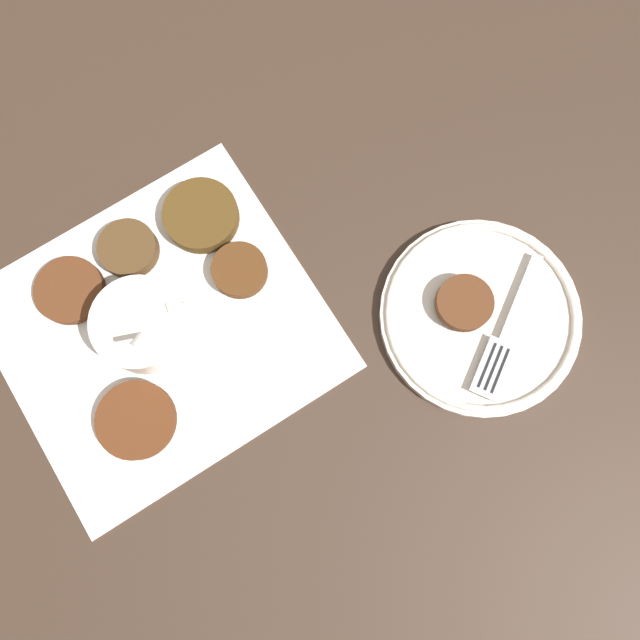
% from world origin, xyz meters
% --- Properties ---
extents(ground_plane, '(4.00, 4.00, 0.00)m').
position_xyz_m(ground_plane, '(0.00, 0.00, 0.00)').
color(ground_plane, '#38281E').
extents(napkin, '(0.38, 0.36, 0.00)m').
position_xyz_m(napkin, '(0.01, 0.03, 0.00)').
color(napkin, silver).
rests_on(napkin, ground_plane).
extents(sauce_bowl, '(0.10, 0.10, 0.10)m').
position_xyz_m(sauce_bowl, '(-0.00, 0.03, 0.03)').
color(sauce_bowl, silver).
rests_on(sauce_bowl, napkin).
extents(fritter_0, '(0.08, 0.08, 0.01)m').
position_xyz_m(fritter_0, '(-0.04, -0.06, 0.01)').
color(fritter_0, '#542B15').
rests_on(fritter_0, napkin).
extents(fritter_1, '(0.07, 0.07, 0.01)m').
position_xyz_m(fritter_1, '(-0.06, 0.10, 0.01)').
color(fritter_1, '#512B17').
rests_on(fritter_1, napkin).
extents(fritter_2, '(0.08, 0.08, 0.02)m').
position_xyz_m(fritter_2, '(0.09, 0.13, 0.01)').
color(fritter_2, '#4A3315').
rests_on(fritter_2, napkin).
extents(fritter_3, '(0.06, 0.06, 0.02)m').
position_xyz_m(fritter_3, '(0.01, 0.12, 0.01)').
color(fritter_3, '#4A331B').
rests_on(fritter_3, napkin).
extents(fritter_4, '(0.06, 0.06, 0.02)m').
position_xyz_m(fritter_4, '(0.11, 0.05, 0.01)').
color(fritter_4, '#4E2D15').
rests_on(fritter_4, napkin).
extents(serving_plate, '(0.21, 0.21, 0.02)m').
position_xyz_m(serving_plate, '(0.33, -0.09, 0.01)').
color(serving_plate, silver).
rests_on(serving_plate, ground_plane).
extents(fritter_on_plate, '(0.06, 0.06, 0.01)m').
position_xyz_m(fritter_on_plate, '(0.32, -0.07, 0.03)').
color(fritter_on_plate, '#512D19').
rests_on(fritter_on_plate, serving_plate).
extents(fork, '(0.13, 0.13, 0.00)m').
position_xyz_m(fork, '(0.34, -0.12, 0.02)').
color(fork, silver).
rests_on(fork, serving_plate).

